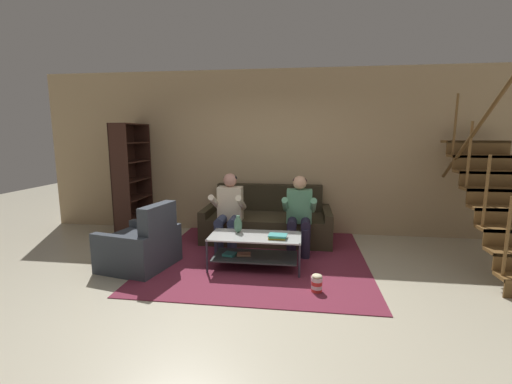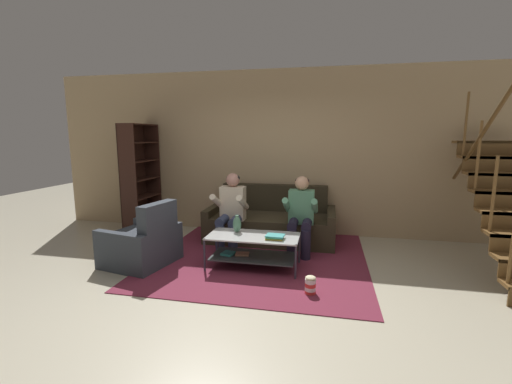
{
  "view_description": "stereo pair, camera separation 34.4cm",
  "coord_description": "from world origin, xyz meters",
  "px_view_note": "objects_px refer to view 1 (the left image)",
  "views": [
    {
      "loc": [
        0.61,
        -3.74,
        1.77
      ],
      "look_at": [
        -0.02,
        0.96,
        0.98
      ],
      "focal_mm": 24.0,
      "sensor_mm": 36.0,
      "label": 1
    },
    {
      "loc": [
        0.95,
        -3.68,
        1.77
      ],
      "look_at": [
        -0.02,
        0.96,
        0.98
      ],
      "focal_mm": 24.0,
      "sensor_mm": 36.0,
      "label": 2
    }
  ],
  "objects_px": {
    "couch": "(267,223)",
    "book_stack": "(277,236)",
    "coffee_table": "(254,246)",
    "bookshelf": "(131,192)",
    "armchair": "(141,247)",
    "popcorn_tub": "(317,283)",
    "vase": "(238,225)",
    "person_seated_left": "(229,209)",
    "person_seated_right": "(299,211)"
  },
  "relations": [
    {
      "from": "book_stack",
      "to": "popcorn_tub",
      "type": "relative_size",
      "value": 1.14
    },
    {
      "from": "coffee_table",
      "to": "popcorn_tub",
      "type": "distance_m",
      "value": 1.04
    },
    {
      "from": "bookshelf",
      "to": "coffee_table",
      "type": "bearing_deg",
      "value": -28.51
    },
    {
      "from": "person_seated_right",
      "to": "armchair",
      "type": "xyz_separation_m",
      "value": [
        -2.09,
        -0.89,
        -0.35
      ]
    },
    {
      "from": "vase",
      "to": "bookshelf",
      "type": "xyz_separation_m",
      "value": [
        -2.16,
        1.2,
        0.21
      ]
    },
    {
      "from": "book_stack",
      "to": "bookshelf",
      "type": "bearing_deg",
      "value": 152.72
    },
    {
      "from": "coffee_table",
      "to": "armchair",
      "type": "relative_size",
      "value": 1.21
    },
    {
      "from": "person_seated_left",
      "to": "vase",
      "type": "relative_size",
      "value": 4.96
    },
    {
      "from": "armchair",
      "to": "coffee_table",
      "type": "bearing_deg",
      "value": 6.82
    },
    {
      "from": "couch",
      "to": "popcorn_tub",
      "type": "distance_m",
      "value": 2.09
    },
    {
      "from": "book_stack",
      "to": "armchair",
      "type": "bearing_deg",
      "value": -177.34
    },
    {
      "from": "coffee_table",
      "to": "bookshelf",
      "type": "relative_size",
      "value": 0.62
    },
    {
      "from": "bookshelf",
      "to": "armchair",
      "type": "bearing_deg",
      "value": -59.12
    },
    {
      "from": "coffee_table",
      "to": "armchair",
      "type": "distance_m",
      "value": 1.52
    },
    {
      "from": "couch",
      "to": "armchair",
      "type": "bearing_deg",
      "value": -136.46
    },
    {
      "from": "vase",
      "to": "armchair",
      "type": "bearing_deg",
      "value": -167.22
    },
    {
      "from": "armchair",
      "to": "person_seated_left",
      "type": "bearing_deg",
      "value": 41.38
    },
    {
      "from": "person_seated_left",
      "to": "person_seated_right",
      "type": "xyz_separation_m",
      "value": [
        1.08,
        -0.0,
        -0.01
      ]
    },
    {
      "from": "couch",
      "to": "vase",
      "type": "distance_m",
      "value": 1.25
    },
    {
      "from": "coffee_table",
      "to": "bookshelf",
      "type": "distance_m",
      "value": 2.77
    },
    {
      "from": "person_seated_left",
      "to": "coffee_table",
      "type": "height_order",
      "value": "person_seated_left"
    },
    {
      "from": "bookshelf",
      "to": "popcorn_tub",
      "type": "relative_size",
      "value": 9.13
    },
    {
      "from": "person_seated_right",
      "to": "bookshelf",
      "type": "xyz_separation_m",
      "value": [
        -2.98,
        0.59,
        0.13
      ]
    },
    {
      "from": "person_seated_left",
      "to": "coffee_table",
      "type": "xyz_separation_m",
      "value": [
        0.5,
        -0.71,
        -0.35
      ]
    },
    {
      "from": "couch",
      "to": "book_stack",
      "type": "bearing_deg",
      "value": -78.98
    },
    {
      "from": "person_seated_right",
      "to": "armchair",
      "type": "distance_m",
      "value": 2.3
    },
    {
      "from": "coffee_table",
      "to": "bookshelf",
      "type": "bearing_deg",
      "value": 151.49
    },
    {
      "from": "book_stack",
      "to": "popcorn_tub",
      "type": "bearing_deg",
      "value": -47.77
    },
    {
      "from": "person_seated_left",
      "to": "coffee_table",
      "type": "relative_size",
      "value": 0.97
    },
    {
      "from": "person_seated_right",
      "to": "bookshelf",
      "type": "relative_size",
      "value": 0.59
    },
    {
      "from": "coffee_table",
      "to": "popcorn_tub",
      "type": "height_order",
      "value": "coffee_table"
    },
    {
      "from": "person_seated_left",
      "to": "popcorn_tub",
      "type": "relative_size",
      "value": 5.49
    },
    {
      "from": "couch",
      "to": "book_stack",
      "type": "xyz_separation_m",
      "value": [
        0.27,
        -1.39,
        0.19
      ]
    },
    {
      "from": "bookshelf",
      "to": "armchair",
      "type": "xyz_separation_m",
      "value": [
        0.89,
        -1.48,
        -0.48
      ]
    },
    {
      "from": "vase",
      "to": "couch",
      "type": "bearing_deg",
      "value": 76.65
    },
    {
      "from": "couch",
      "to": "book_stack",
      "type": "height_order",
      "value": "couch"
    },
    {
      "from": "armchair",
      "to": "popcorn_tub",
      "type": "bearing_deg",
      "value": -11.15
    },
    {
      "from": "coffee_table",
      "to": "vase",
      "type": "height_order",
      "value": "vase"
    },
    {
      "from": "armchair",
      "to": "popcorn_tub",
      "type": "height_order",
      "value": "armchair"
    },
    {
      "from": "person_seated_left",
      "to": "person_seated_right",
      "type": "distance_m",
      "value": 1.08
    },
    {
      "from": "couch",
      "to": "coffee_table",
      "type": "bearing_deg",
      "value": -91.89
    },
    {
      "from": "person_seated_right",
      "to": "person_seated_left",
      "type": "bearing_deg",
      "value": 179.9
    },
    {
      "from": "couch",
      "to": "vase",
      "type": "xyz_separation_m",
      "value": [
        -0.28,
        -1.19,
        0.27
      ]
    },
    {
      "from": "person_seated_right",
      "to": "vase",
      "type": "xyz_separation_m",
      "value": [
        -0.82,
        -0.6,
        -0.08
      ]
    },
    {
      "from": "couch",
      "to": "popcorn_tub",
      "type": "xyz_separation_m",
      "value": [
        0.76,
        -1.93,
        -0.18
      ]
    },
    {
      "from": "couch",
      "to": "bookshelf",
      "type": "relative_size",
      "value": 1.08
    },
    {
      "from": "couch",
      "to": "vase",
      "type": "relative_size",
      "value": 8.92
    },
    {
      "from": "couch",
      "to": "armchair",
      "type": "relative_size",
      "value": 2.12
    },
    {
      "from": "person_seated_left",
      "to": "armchair",
      "type": "relative_size",
      "value": 1.18
    },
    {
      "from": "person_seated_right",
      "to": "popcorn_tub",
      "type": "relative_size",
      "value": 5.39
    }
  ]
}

